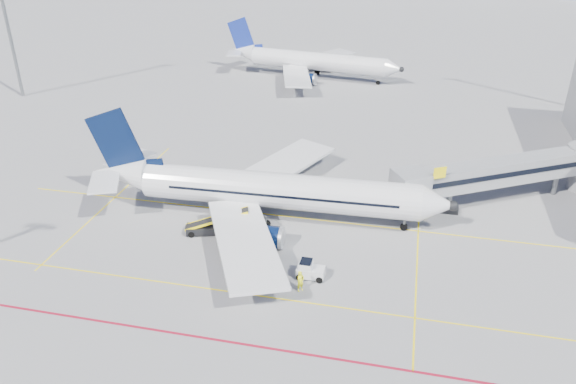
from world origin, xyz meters
name	(u,v)px	position (x,y,z in m)	size (l,w,h in m)	color
ground	(266,256)	(0.00, 0.00, 0.00)	(420.00, 420.00, 0.00)	gray
apron_markings	(249,279)	(-0.58, -3.91, 0.01)	(90.00, 35.12, 0.01)	yellow
jet_bridge	(512,171)	(23.51, 16.91, 3.74)	(23.55, 15.78, 6.30)	gray
floodlight_mast_nw	(6,16)	(-55.00, 40.00, 13.59)	(3.20, 0.61, 25.45)	slate
main_aircraft	(264,190)	(-2.19, 7.37, 3.22)	(38.93, 33.91, 11.34)	silver
second_aircraft	(310,61)	(-7.80, 62.88, 3.23)	(35.50, 30.76, 10.61)	silver
baggage_tug	(309,270)	(4.61, -2.40, 0.82)	(2.47, 1.49, 1.71)	silver
cargo_dolly	(253,255)	(-0.86, -1.53, 0.99)	(3.53, 2.16, 1.80)	black
belt_loader	(210,227)	(-6.65, 2.95, 0.68)	(6.53, 3.20, 2.63)	black
ramp_worker	(300,281)	(4.23, -4.49, 0.98)	(0.72, 0.47, 1.97)	#F1F219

